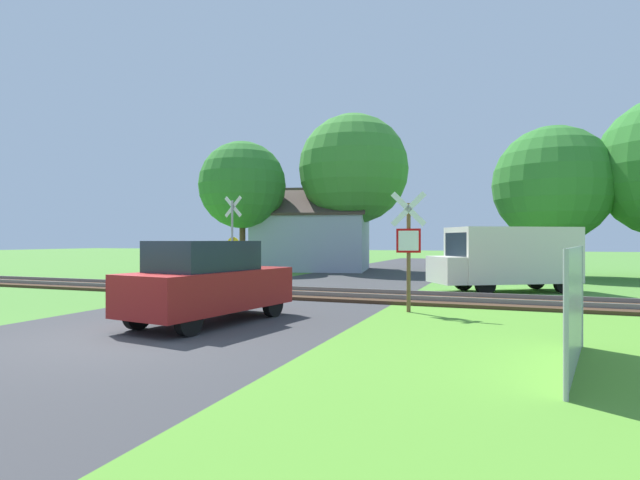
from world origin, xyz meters
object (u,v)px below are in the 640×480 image
tree_center (353,169)px  parked_car (209,282)px  crossing_sign_far (233,236)px  mail_truck (507,256)px  house (313,240)px  tree_left (242,185)px  fence_panel (575,308)px  stop_sign_near (409,244)px  tree_right (553,185)px

tree_center → parked_car: bearing=-82.9°
crossing_sign_far → mail_truck: 10.60m
house → tree_left: 5.38m
crossing_sign_far → parked_car: crossing_sign_far is taller
house → fence_panel: bearing=-70.4°
tree_left → stop_sign_near: bearing=-46.8°
house → mail_truck: (11.00, -9.59, -0.57)m
stop_sign_near → fence_panel: bearing=115.6°
crossing_sign_far → house: house is taller
tree_left → tree_center: tree_center is taller
crossing_sign_far → tree_center: bearing=85.8°
mail_truck → parked_car: bearing=115.9°
tree_right → mail_truck: tree_right is taller
stop_sign_near → tree_left: (-11.77, 12.51, 3.21)m
house → tree_left: size_ratio=1.04×
crossing_sign_far → tree_right: tree_right is taller
house → crossing_sign_far: bearing=-98.3°
tree_center → fence_panel: size_ratio=2.77×
tree_left → house: bearing=45.7°
tree_center → mail_truck: size_ratio=1.76×
tree_left → tree_center: size_ratio=0.81×
parked_car → fence_panel: parked_car is taller
tree_center → mail_truck: bearing=-47.8°
house → parked_car: size_ratio=1.83×
crossing_sign_far → mail_truck: size_ratio=0.70×
crossing_sign_far → fence_panel: size_ratio=1.10×
stop_sign_near → parked_car: (-3.74, -3.14, -0.80)m
crossing_sign_far → stop_sign_near: bearing=-25.0°
tree_center → fence_panel: 22.47m
stop_sign_near → parked_car: stop_sign_near is taller
house → parked_car: house is taller
house → tree_center: size_ratio=0.85×
tree_right → mail_truck: 9.05m
tree_left → fence_panel: tree_left is taller
crossing_sign_far → tree_left: size_ratio=0.49×
tree_center → fence_panel: bearing=-65.1°
parked_car → fence_panel: bearing=-2.9°
crossing_sign_far → parked_car: (4.51, -8.63, -1.06)m
tree_left → parked_car: size_ratio=1.75×
crossing_sign_far → mail_truck: bearing=11.8°
tree_left → crossing_sign_far: bearing=-63.4°
tree_center → house: bearing=171.4°
tree_left → fence_panel: 23.09m
mail_truck → house: bearing=18.1°
stop_sign_near → house: (-8.70, 15.66, 0.11)m
crossing_sign_far → tree_right: 15.58m
crossing_sign_far → tree_right: size_ratio=0.49×
stop_sign_near → house: size_ratio=0.39×
tree_center → mail_truck: (8.34, -9.18, -4.65)m
parked_car → tree_left: bearing=126.2°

